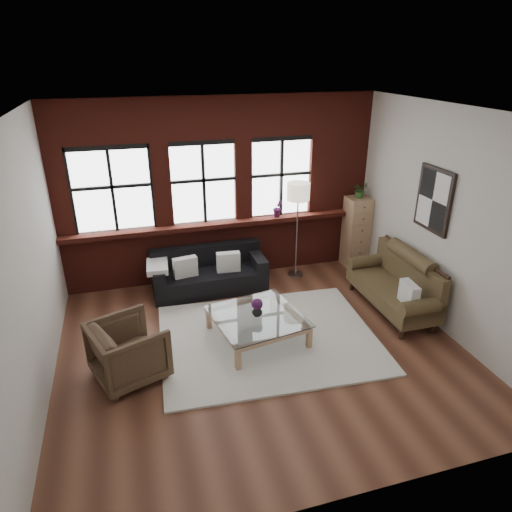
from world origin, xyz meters
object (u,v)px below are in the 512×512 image
object	(u,v)px
armchair	(129,351)
drawer_chest	(356,232)
dark_sofa	(209,272)
vase	(257,311)
coffee_table	(257,327)
floor_lamp	(297,227)
vintage_settee	(392,283)

from	to	relation	value
armchair	drawer_chest	bearing A→B (deg)	-82.71
dark_sofa	vase	bearing A→B (deg)	-77.37
coffee_table	drawer_chest	world-z (taller)	drawer_chest
dark_sofa	floor_lamp	xyz separation A→B (m)	(1.65, 0.13, 0.61)
armchair	floor_lamp	bearing A→B (deg)	-75.18
vintage_settee	drawer_chest	xyz separation A→B (m)	(0.23, 1.71, 0.20)
dark_sofa	floor_lamp	world-z (taller)	floor_lamp
dark_sofa	armchair	world-z (taller)	armchair
dark_sofa	armchair	distance (m)	2.46
drawer_chest	vintage_settee	bearing A→B (deg)	-97.68
dark_sofa	drawer_chest	bearing A→B (deg)	4.55
vintage_settee	floor_lamp	xyz separation A→B (m)	(-1.02, 1.61, 0.47)
floor_lamp	coffee_table	bearing A→B (deg)	-125.19
vintage_settee	floor_lamp	distance (m)	1.96
dark_sofa	floor_lamp	distance (m)	1.76
coffee_table	vintage_settee	bearing A→B (deg)	4.97
vintage_settee	armchair	xyz separation A→B (m)	(-4.08, -0.54, -0.09)
armchair	vase	xyz separation A→B (m)	(1.79, 0.34, 0.08)
armchair	floor_lamp	world-z (taller)	floor_lamp
armchair	coffee_table	bearing A→B (deg)	-99.40
coffee_table	floor_lamp	world-z (taller)	floor_lamp
armchair	vase	bearing A→B (deg)	-99.40
coffee_table	vase	size ratio (longest dim) A/B	7.72
armchair	floor_lamp	distance (m)	3.78
dark_sofa	drawer_chest	size ratio (longest dim) A/B	1.42
drawer_chest	floor_lamp	size ratio (longest dim) A/B	0.71
dark_sofa	vase	world-z (taller)	dark_sofa
coffee_table	vase	xyz separation A→B (m)	(0.00, 0.00, 0.28)
vintage_settee	armchair	bearing A→B (deg)	-172.44
vase	floor_lamp	world-z (taller)	floor_lamp
drawer_chest	armchair	bearing A→B (deg)	-152.46
dark_sofa	vintage_settee	world-z (taller)	vintage_settee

